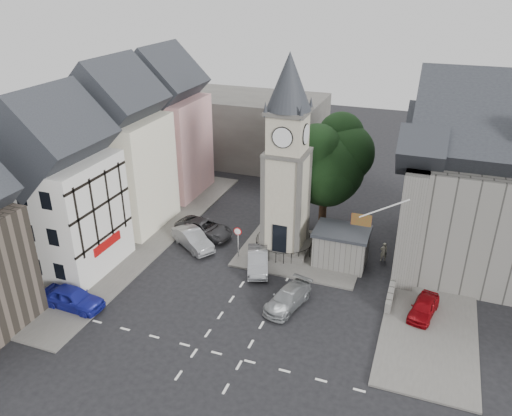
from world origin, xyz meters
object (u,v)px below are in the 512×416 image
at_px(car_west_blue, 73,298).
at_px(pedestrian, 384,252).
at_px(car_east_red, 424,307).
at_px(stone_shelter, 341,247).
at_px(clock_tower, 287,160).

relative_size(car_west_blue, pedestrian, 2.77).
bearing_deg(car_west_blue, car_east_red, -69.69).
xyz_separation_m(car_west_blue, car_east_red, (23.00, 7.54, -0.15)).
bearing_deg(stone_shelter, pedestrian, 27.56).
relative_size(clock_tower, pedestrian, 9.83).
xyz_separation_m(clock_tower, car_west_blue, (-11.50, -12.67, -7.34)).
xyz_separation_m(stone_shelter, pedestrian, (3.20, 1.67, -0.72)).
height_order(stone_shelter, car_east_red, stone_shelter).
relative_size(car_west_blue, car_east_red, 1.23).
bearing_deg(stone_shelter, car_east_red, -34.70).
xyz_separation_m(car_east_red, pedestrian, (-3.50, 6.31, 0.19)).
relative_size(clock_tower, stone_shelter, 3.78).
xyz_separation_m(stone_shelter, car_east_red, (6.70, -4.64, -0.91)).
relative_size(stone_shelter, pedestrian, 2.60).
height_order(clock_tower, car_east_red, clock_tower).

